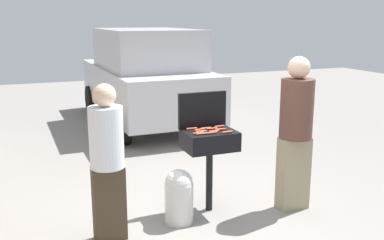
% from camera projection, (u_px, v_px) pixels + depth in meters
% --- Properties ---
extents(ground_plane, '(24.00, 24.00, 0.00)m').
position_uv_depth(ground_plane, '(217.00, 214.00, 5.21)').
color(ground_plane, gray).
extents(bbq_grill, '(0.60, 0.44, 0.97)m').
position_uv_depth(bbq_grill, '(210.00, 143.00, 5.15)').
color(bbq_grill, black).
rests_on(bbq_grill, ground).
extents(grill_lid_open, '(0.60, 0.05, 0.42)m').
position_uv_depth(grill_lid_open, '(202.00, 110.00, 5.27)').
color(grill_lid_open, black).
rests_on(grill_lid_open, bbq_grill).
extents(hot_dog_0, '(0.13, 0.04, 0.03)m').
position_uv_depth(hot_dog_0, '(198.00, 133.00, 4.97)').
color(hot_dog_0, '#AD4228').
rests_on(hot_dog_0, bbq_grill).
extents(hot_dog_1, '(0.13, 0.03, 0.03)m').
position_uv_depth(hot_dog_1, '(192.00, 129.00, 5.17)').
color(hot_dog_1, '#AD4228').
rests_on(hot_dog_1, bbq_grill).
extents(hot_dog_2, '(0.13, 0.03, 0.03)m').
position_uv_depth(hot_dog_2, '(206.00, 128.00, 5.19)').
color(hot_dog_2, '#AD4228').
rests_on(hot_dog_2, bbq_grill).
extents(hot_dog_3, '(0.13, 0.04, 0.03)m').
position_uv_depth(hot_dog_3, '(214.00, 131.00, 5.05)').
color(hot_dog_3, '#B74C33').
rests_on(hot_dog_3, bbq_grill).
extents(hot_dog_4, '(0.13, 0.03, 0.03)m').
position_uv_depth(hot_dog_4, '(227.00, 132.00, 5.02)').
color(hot_dog_4, '#AD4228').
rests_on(hot_dog_4, bbq_grill).
extents(hot_dog_5, '(0.13, 0.03, 0.03)m').
position_uv_depth(hot_dog_5, '(212.00, 133.00, 4.98)').
color(hot_dog_5, '#AD4228').
rests_on(hot_dog_5, bbq_grill).
extents(hot_dog_6, '(0.13, 0.03, 0.03)m').
position_uv_depth(hot_dog_6, '(202.00, 134.00, 4.95)').
color(hot_dog_6, '#C6593D').
rests_on(hot_dog_6, bbq_grill).
extents(hot_dog_7, '(0.13, 0.04, 0.03)m').
position_uv_depth(hot_dog_7, '(212.00, 129.00, 5.17)').
color(hot_dog_7, '#B74C33').
rests_on(hot_dog_7, bbq_grill).
extents(hot_dog_8, '(0.13, 0.03, 0.03)m').
position_uv_depth(hot_dog_8, '(219.00, 126.00, 5.28)').
color(hot_dog_8, '#AD4228').
rests_on(hot_dog_8, bbq_grill).
extents(hot_dog_9, '(0.13, 0.03, 0.03)m').
position_uv_depth(hot_dog_9, '(220.00, 129.00, 5.14)').
color(hot_dog_9, '#AD4228').
rests_on(hot_dog_9, bbq_grill).
extents(hot_dog_10, '(0.13, 0.03, 0.03)m').
position_uv_depth(hot_dog_10, '(201.00, 131.00, 5.04)').
color(hot_dog_10, '#C6593D').
rests_on(hot_dog_10, bbq_grill).
extents(hot_dog_11, '(0.13, 0.04, 0.03)m').
position_uv_depth(hot_dog_11, '(200.00, 130.00, 5.12)').
color(hot_dog_11, '#AD4228').
rests_on(hot_dog_11, bbq_grill).
extents(propane_tank, '(0.32, 0.32, 0.62)m').
position_uv_depth(propane_tank, '(179.00, 195.00, 4.95)').
color(propane_tank, silver).
rests_on(propane_tank, ground).
extents(person_left, '(0.34, 0.34, 1.63)m').
position_uv_depth(person_left, '(107.00, 157.00, 4.44)').
color(person_left, '#3F3323').
rests_on(person_left, ground).
extents(person_right, '(0.38, 0.38, 1.83)m').
position_uv_depth(person_right, '(296.00, 128.00, 5.17)').
color(person_right, gray).
rests_on(person_right, ground).
extents(parked_minivan, '(2.07, 4.42, 2.02)m').
position_uv_depth(parked_minivan, '(146.00, 76.00, 9.51)').
color(parked_minivan, '#B7B7BC').
rests_on(parked_minivan, ground).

